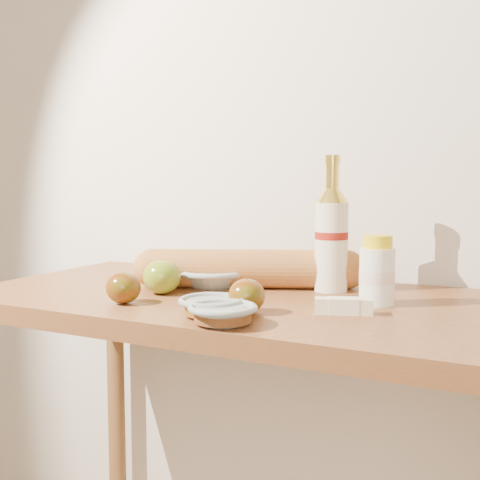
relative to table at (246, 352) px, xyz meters
name	(u,v)px	position (x,y,z in m)	size (l,w,h in m)	color
back_wall	(304,118)	(0.00, 0.33, 0.52)	(3.50, 0.02, 2.60)	silver
table	(246,352)	(0.00, 0.00, 0.00)	(1.20, 0.60, 0.90)	brown
bourbon_bottle	(331,236)	(0.14, 0.13, 0.24)	(0.09, 0.09, 0.30)	silver
cream_bottle	(377,273)	(0.27, 0.03, 0.19)	(0.08, 0.08, 0.14)	white
egg_bowl	(215,275)	(-0.12, 0.07, 0.15)	(0.24, 0.24, 0.06)	#93A19C
baguette	(249,269)	(-0.03, 0.08, 0.17)	(0.51, 0.29, 0.09)	#C8813D
apple_yellowgreen	(162,277)	(-0.17, -0.07, 0.16)	(0.10, 0.10, 0.07)	olive
apple_redgreen_front	(123,288)	(-0.18, -0.18, 0.16)	(0.08, 0.08, 0.06)	maroon
apple_redgreen_right	(247,296)	(0.07, -0.15, 0.15)	(0.09, 0.09, 0.06)	maroon
sugar_bowl	(223,314)	(0.08, -0.25, 0.14)	(0.14, 0.14, 0.03)	#929F99
syrup_bowl	(212,306)	(0.03, -0.21, 0.14)	(0.16, 0.16, 0.03)	gray
butter_stick	(344,306)	(0.24, -0.08, 0.14)	(0.11, 0.06, 0.03)	#F1EDBA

